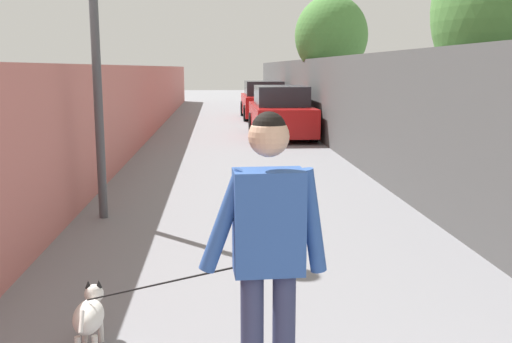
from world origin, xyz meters
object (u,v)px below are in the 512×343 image
object	(u,v)px
tree_right_mid	(512,12)
person_skateboarder	(268,245)
tree_right_near	(331,36)
dog	(90,314)
car_near	(281,113)
car_far	(264,101)

from	to	relation	value
tree_right_mid	person_skateboarder	bearing A→B (deg)	142.73
tree_right_near	tree_right_mid	world-z (taller)	tree_right_near
tree_right_mid	dog	size ratio (longest dim) A/B	2.94
tree_right_near	person_skateboarder	world-z (taller)	tree_right_near
tree_right_near	car_near	world-z (taller)	tree_right_near
tree_right_near	person_skateboarder	bearing A→B (deg)	167.80
tree_right_mid	car_far	xyz separation A→B (m)	(15.82, 2.26, -2.15)
tree_right_mid	person_skateboarder	xyz separation A→B (m)	(-5.17, 3.93, -1.73)
tree_right_mid	car_near	distance (m)	9.85
car_near	tree_right_near	bearing A→B (deg)	-41.76
tree_right_mid	car_near	size ratio (longest dim) A/B	0.98
person_skateboarder	car_far	xyz separation A→B (m)	(20.99, -1.68, -0.42)
car_far	car_near	bearing A→B (deg)	-180.00
person_skateboarder	dog	world-z (taller)	person_skateboarder
person_skateboarder	car_near	distance (m)	14.61
dog	car_far	distance (m)	20.10
car_far	tree_right_near	bearing A→B (deg)	-155.95
dog	car_far	size ratio (longest dim) A/B	0.34
dog	car_near	size ratio (longest dim) A/B	0.33
person_skateboarder	dog	distance (m)	1.87
person_skateboarder	car_near	world-z (taller)	person_skateboarder
tree_right_near	dog	size ratio (longest dim) A/B	3.13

